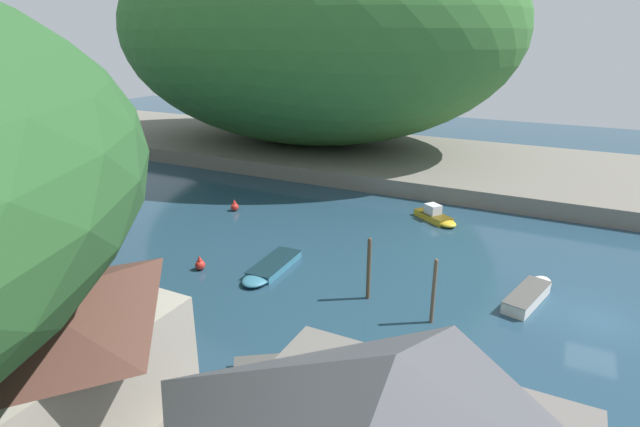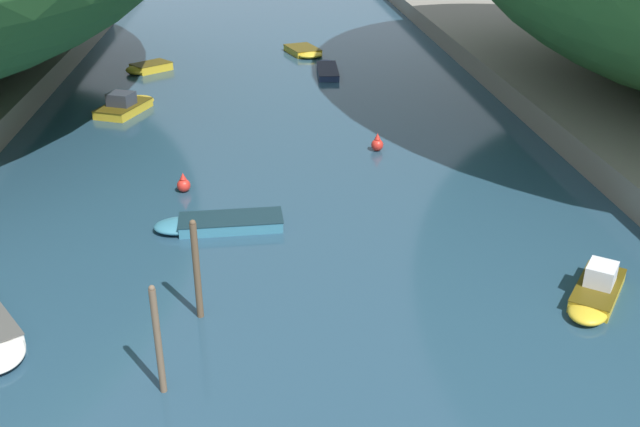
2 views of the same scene
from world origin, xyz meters
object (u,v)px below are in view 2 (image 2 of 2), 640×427
at_px(boat_near_quay, 327,69).
at_px(boat_navy_launch, 215,223).
at_px(boat_cabin_cruiser, 146,68).
at_px(channel_buoy_far, 377,144).
at_px(boat_open_rowboat, 127,105).
at_px(channel_buoy_near, 184,184).
at_px(boat_small_dinghy, 596,292).
at_px(boat_moored_right, 305,52).

bearing_deg(boat_near_quay, boat_navy_launch, -103.14).
height_order(boat_cabin_cruiser, channel_buoy_far, channel_buoy_far).
bearing_deg(boat_open_rowboat, boat_near_quay, 54.88).
xyz_separation_m(boat_navy_launch, channel_buoy_near, (-1.68, 4.16, 0.14)).
xyz_separation_m(boat_open_rowboat, boat_cabin_cruiser, (-0.03, 10.10, -0.10)).
bearing_deg(channel_buoy_far, boat_open_rowboat, 149.57).
relative_size(boat_open_rowboat, boat_small_dinghy, 1.26).
bearing_deg(boat_near_quay, channel_buoy_near, -109.68).
distance_m(boat_navy_launch, channel_buoy_far, 12.35).
height_order(boat_near_quay, boat_moored_right, boat_moored_right).
bearing_deg(channel_buoy_far, boat_near_quay, 93.28).
relative_size(boat_open_rowboat, boat_moored_right, 1.09).
height_order(boat_navy_launch, channel_buoy_far, channel_buoy_far).
relative_size(boat_near_quay, channel_buoy_near, 6.23).
xyz_separation_m(boat_open_rowboat, channel_buoy_far, (14.95, -8.78, -0.02)).
height_order(boat_small_dinghy, channel_buoy_near, boat_small_dinghy).
bearing_deg(boat_navy_launch, boat_cabin_cruiser, 10.71).
distance_m(boat_near_quay, channel_buoy_near, 24.19).
relative_size(boat_small_dinghy, channel_buoy_near, 4.27).
height_order(channel_buoy_near, channel_buoy_far, channel_buoy_far).
height_order(boat_navy_launch, boat_small_dinghy, boat_small_dinghy).
bearing_deg(channel_buoy_far, boat_navy_launch, -134.01).
distance_m(boat_navy_launch, boat_cabin_cruiser, 28.49).
distance_m(boat_open_rowboat, channel_buoy_far, 17.34).
relative_size(boat_near_quay, boat_moored_right, 1.27).
height_order(boat_small_dinghy, boat_moored_right, boat_small_dinghy).
height_order(boat_near_quay, channel_buoy_near, channel_buoy_near).
relative_size(boat_open_rowboat, boat_cabin_cruiser, 1.35).
relative_size(boat_navy_launch, boat_cabin_cruiser, 1.45).
bearing_deg(channel_buoy_near, channel_buoy_far, 24.73).
distance_m(boat_small_dinghy, channel_buoy_far, 16.86).
bearing_deg(boat_small_dinghy, boat_moored_right, -43.09).
xyz_separation_m(channel_buoy_near, channel_buoy_far, (10.26, 4.72, 0.01)).
relative_size(boat_small_dinghy, boat_moored_right, 0.87).
relative_size(boat_near_quay, channel_buoy_far, 6.00).
distance_m(channel_buoy_near, channel_buoy_far, 11.29).
height_order(boat_moored_right, boat_cabin_cruiser, boat_cabin_cruiser).
xyz_separation_m(boat_small_dinghy, boat_moored_right, (-7.60, 39.50, -0.11)).
distance_m(boat_navy_launch, boat_moored_right, 32.98).
height_order(boat_small_dinghy, boat_cabin_cruiser, boat_small_dinghy).
relative_size(boat_navy_launch, channel_buoy_far, 5.54).
bearing_deg(boat_navy_launch, boat_open_rowboat, 17.56).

